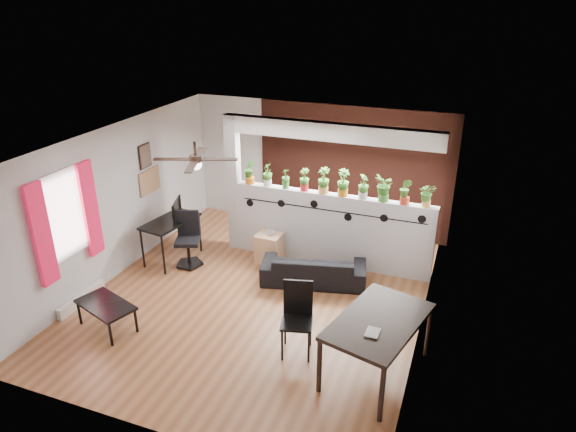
% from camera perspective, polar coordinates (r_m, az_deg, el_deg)
% --- Properties ---
extents(room_shell, '(6.30, 7.10, 2.90)m').
position_cam_1_polar(room_shell, '(7.92, -3.58, -0.88)').
color(room_shell, brown).
rests_on(room_shell, ground).
extents(partition_wall, '(3.60, 0.18, 1.35)m').
position_cam_1_polar(partition_wall, '(9.22, 4.86, -1.49)').
color(partition_wall, '#BCBCC1').
rests_on(partition_wall, ground).
extents(ceiling_header, '(3.60, 0.18, 0.30)m').
position_cam_1_polar(ceiling_header, '(8.61, 5.27, 9.25)').
color(ceiling_header, white).
rests_on(ceiling_header, room_shell).
extents(pier_column, '(0.22, 0.20, 2.60)m').
position_cam_1_polar(pier_column, '(9.61, -6.03, 3.60)').
color(pier_column, '#BCBCC1').
rests_on(pier_column, ground).
extents(brick_panel, '(3.90, 0.05, 2.60)m').
position_cam_1_polar(brick_panel, '(10.31, 7.25, 4.94)').
color(brick_panel, '#A94431').
rests_on(brick_panel, ground).
extents(vine_decal, '(3.31, 0.01, 0.30)m').
position_cam_1_polar(vine_decal, '(8.97, 4.78, 0.61)').
color(vine_decal, black).
rests_on(vine_decal, partition_wall).
extents(window_assembly, '(0.09, 1.30, 1.55)m').
position_cam_1_polar(window_assembly, '(8.30, -23.51, -0.15)').
color(window_assembly, white).
rests_on(window_assembly, room_shell).
extents(baseboard_heater, '(0.08, 1.00, 0.18)m').
position_cam_1_polar(baseboard_heater, '(8.91, -21.94, -8.53)').
color(baseboard_heater, silver).
rests_on(baseboard_heater, ground).
extents(corkboard, '(0.03, 0.60, 0.45)m').
position_cam_1_polar(corkboard, '(9.88, -15.12, 3.76)').
color(corkboard, '#A4744F').
rests_on(corkboard, room_shell).
extents(framed_art, '(0.03, 0.34, 0.44)m').
position_cam_1_polar(framed_art, '(9.69, -15.61, 6.44)').
color(framed_art, '#8C7259').
rests_on(framed_art, room_shell).
extents(ceiling_fan, '(1.19, 1.19, 0.43)m').
position_cam_1_polar(ceiling_fan, '(7.65, -10.21, 6.05)').
color(ceiling_fan, black).
rests_on(ceiling_fan, room_shell).
extents(potted_plant_0, '(0.30, 0.29, 0.46)m').
position_cam_1_polar(potted_plant_0, '(9.38, -4.29, 5.04)').
color(potted_plant_0, orange).
rests_on(potted_plant_0, partition_wall).
extents(potted_plant_1, '(0.20, 0.24, 0.42)m').
position_cam_1_polar(potted_plant_1, '(9.25, -2.30, 4.69)').
color(potted_plant_1, white).
rests_on(potted_plant_1, partition_wall).
extents(potted_plant_2, '(0.20, 0.21, 0.36)m').
position_cam_1_polar(potted_plant_2, '(9.14, -0.26, 4.25)').
color(potted_plant_2, '#328B33').
rests_on(potted_plant_2, partition_wall).
extents(potted_plant_3, '(0.23, 0.20, 0.41)m').
position_cam_1_polar(potted_plant_3, '(9.02, 1.83, 4.13)').
color(potted_plant_3, red).
rests_on(potted_plant_3, partition_wall).
extents(potted_plant_4, '(0.25, 0.20, 0.46)m').
position_cam_1_polar(potted_plant_4, '(8.91, 3.98, 4.03)').
color(potted_plant_4, '#E1AF4F').
rests_on(potted_plant_4, partition_wall).
extents(potted_plant_5, '(0.32, 0.31, 0.47)m').
position_cam_1_polar(potted_plant_5, '(8.82, 6.16, 3.78)').
color(potted_plant_5, orange).
rests_on(potted_plant_5, partition_wall).
extents(potted_plant_6, '(0.18, 0.22, 0.43)m').
position_cam_1_polar(potted_plant_6, '(8.76, 8.38, 3.34)').
color(potted_plant_6, silver).
rests_on(potted_plant_6, partition_wall).
extents(potted_plant_7, '(0.29, 0.31, 0.47)m').
position_cam_1_polar(potted_plant_7, '(8.69, 10.65, 3.18)').
color(potted_plant_7, '#429135').
rests_on(potted_plant_7, partition_wall).
extents(potted_plant_8, '(0.25, 0.22, 0.44)m').
position_cam_1_polar(potted_plant_8, '(8.65, 12.92, 2.77)').
color(potted_plant_8, red).
rests_on(potted_plant_8, partition_wall).
extents(potted_plant_9, '(0.23, 0.20, 0.41)m').
position_cam_1_polar(potted_plant_9, '(8.62, 15.21, 2.34)').
color(potted_plant_9, '#C49345').
rests_on(potted_plant_9, partition_wall).
extents(sofa, '(1.79, 1.03, 0.49)m').
position_cam_1_polar(sofa, '(8.79, 2.87, -5.90)').
color(sofa, black).
rests_on(sofa, ground).
extents(cube_shelf, '(0.46, 0.41, 0.55)m').
position_cam_1_polar(cube_shelf, '(9.42, -2.09, -3.55)').
color(cube_shelf, tan).
rests_on(cube_shelf, ground).
extents(cup, '(0.16, 0.16, 0.10)m').
position_cam_1_polar(cup, '(9.26, -1.84, -1.82)').
color(cup, gray).
rests_on(cup, cube_shelf).
extents(computer_desk, '(0.74, 1.17, 0.79)m').
position_cam_1_polar(computer_desk, '(9.54, -12.93, -0.88)').
color(computer_desk, black).
rests_on(computer_desk, ground).
extents(monitor, '(0.32, 0.16, 0.18)m').
position_cam_1_polar(monitor, '(9.58, -12.55, 0.38)').
color(monitor, black).
rests_on(monitor, computer_desk).
extents(office_chair, '(0.54, 0.54, 0.99)m').
position_cam_1_polar(office_chair, '(9.42, -11.00, -2.90)').
color(office_chair, black).
rests_on(office_chair, ground).
extents(dining_table, '(1.27, 1.70, 0.83)m').
position_cam_1_polar(dining_table, '(6.69, 10.02, -11.89)').
color(dining_table, black).
rests_on(dining_table, ground).
extents(book, '(0.17, 0.23, 0.02)m').
position_cam_1_polar(book, '(6.40, 8.65, -12.51)').
color(book, gray).
rests_on(book, dining_table).
extents(folding_chair, '(0.51, 0.51, 1.05)m').
position_cam_1_polar(folding_chair, '(7.07, 1.06, -10.51)').
color(folding_chair, black).
rests_on(folding_chair, ground).
extents(coffee_table, '(1.01, 0.77, 0.42)m').
position_cam_1_polar(coffee_table, '(8.05, -19.61, -9.43)').
color(coffee_table, black).
rests_on(coffee_table, ground).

